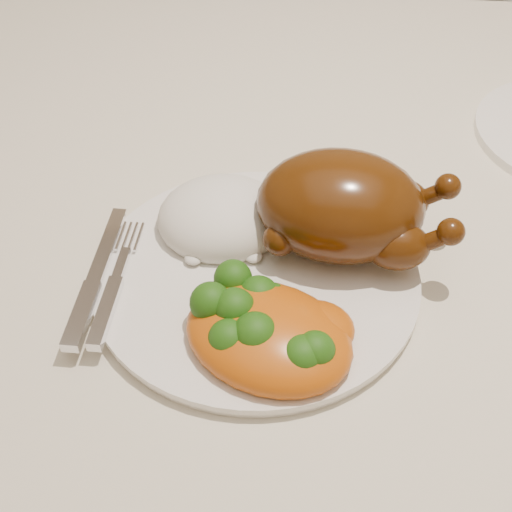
{
  "coord_description": "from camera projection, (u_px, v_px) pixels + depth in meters",
  "views": [
    {
      "loc": [
        -0.09,
        -0.52,
        1.22
      ],
      "look_at": [
        -0.13,
        -0.09,
        0.8
      ],
      "focal_mm": 50.0,
      "sensor_mm": 36.0,
      "label": 1
    }
  ],
  "objects": [
    {
      "name": "roast_chicken",
      "position": [
        345.0,
        206.0,
        0.62
      ],
      "size": [
        0.18,
        0.12,
        0.09
      ],
      "rotation": [
        0.0,
        0.0,
        -0.07
      ],
      "color": "#4F2708",
      "rests_on": "dinner_plate"
    },
    {
      "name": "tablecloth",
      "position": [
        390.0,
        247.0,
        0.7
      ],
      "size": [
        1.73,
        1.03,
        0.18
      ],
      "color": "beige",
      "rests_on": "dining_table"
    },
    {
      "name": "mac_and_cheese",
      "position": [
        268.0,
        329.0,
        0.56
      ],
      "size": [
        0.17,
        0.15,
        0.06
      ],
      "rotation": [
        0.0,
        0.0,
        -0.42
      ],
      "color": "#D55B0D",
      "rests_on": "dinner_plate"
    },
    {
      "name": "cutlery",
      "position": [
        100.0,
        292.0,
        0.6
      ],
      "size": [
        0.03,
        0.17,
        0.01
      ],
      "rotation": [
        0.0,
        0.0,
        -0.02
      ],
      "color": "silver",
      "rests_on": "dinner_plate"
    },
    {
      "name": "dining_table",
      "position": [
        381.0,
        297.0,
        0.76
      ],
      "size": [
        1.6,
        0.9,
        0.76
      ],
      "color": "brown",
      "rests_on": "floor"
    },
    {
      "name": "rice_mound",
      "position": [
        222.0,
        218.0,
        0.66
      ],
      "size": [
        0.13,
        0.12,
        0.06
      ],
      "rotation": [
        0.0,
        0.0,
        0.14
      ],
      "color": "white",
      "rests_on": "dinner_plate"
    },
    {
      "name": "dinner_plate",
      "position": [
        256.0,
        277.0,
        0.63
      ],
      "size": [
        0.37,
        0.37,
        0.01
      ],
      "primitive_type": "cylinder",
      "rotation": [
        0.0,
        0.0,
        -0.39
      ],
      "color": "white",
      "rests_on": "tablecloth"
    }
  ]
}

